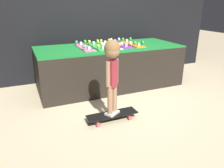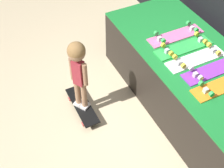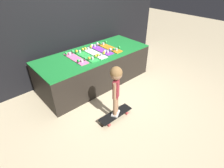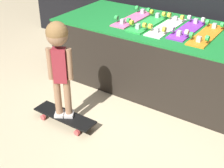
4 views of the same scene
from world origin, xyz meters
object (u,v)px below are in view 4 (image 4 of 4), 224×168
Objects in this scene: skateboard_pink_on_rack at (133,18)px; skateboard_green_on_rack at (148,22)px; skateboard_purple_on_rack at (188,29)px; skateboard_on_floor at (65,117)px; skateboard_white_on_rack at (167,26)px; skateboard_orange_on_rack at (207,34)px; child at (59,53)px.

skateboard_pink_on_rack is 1.00× the size of skateboard_green_on_rack.
skateboard_purple_on_rack reaches higher than skateboard_on_floor.
skateboard_purple_on_rack is (0.42, 0.05, 0.00)m from skateboard_green_on_rack.
skateboard_pink_on_rack is 0.22m from skateboard_green_on_rack.
skateboard_white_on_rack is 1.00× the size of skateboard_orange_on_rack.
skateboard_on_floor is at bearing -127.29° from skateboard_orange_on_rack.
skateboard_green_on_rack is at bearing 78.22° from skateboard_on_floor.
skateboard_pink_on_rack is 1.00× the size of skateboard_white_on_rack.
child reaches higher than skateboard_purple_on_rack.
child is at bearing -127.29° from skateboard_orange_on_rack.
skateboard_white_on_rack is 0.42m from skateboard_orange_on_rack.
skateboard_white_on_rack and skateboard_purple_on_rack have the same top height.
skateboard_white_on_rack is 1.39m from skateboard_on_floor.
child is (-0.45, -1.14, 0.01)m from skateboard_white_on_rack.
skateboard_purple_on_rack is at bearing 12.44° from skateboard_white_on_rack.
child reaches higher than skateboard_pink_on_rack.
child reaches higher than skateboard_orange_on_rack.
skateboard_pink_on_rack and skateboard_white_on_rack have the same top height.
skateboard_on_floor is at bearing 31.96° from child.
skateboard_green_on_rack is at bearing 46.75° from child.
skateboard_white_on_rack is 1.00× the size of skateboard_purple_on_rack.
skateboard_orange_on_rack is 1.58m from skateboard_on_floor.
skateboard_pink_on_rack and skateboard_orange_on_rack have the same top height.
skateboard_pink_on_rack is at bearing 174.76° from skateboard_white_on_rack.
child is at bearing -116.57° from skateboard_on_floor.
skateboard_green_on_rack is 1.00× the size of skateboard_white_on_rack.
skateboard_green_on_rack is 0.43m from skateboard_purple_on_rack.
skateboard_on_floor is (-0.24, -1.14, -0.65)m from skateboard_green_on_rack.
child is at bearing -91.22° from skateboard_pink_on_rack.
skateboard_green_on_rack is at bearing -179.17° from skateboard_orange_on_rack.
child is (-0.66, -1.19, 0.01)m from skateboard_purple_on_rack.
skateboard_pink_on_rack is 1.04× the size of skateboard_on_floor.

